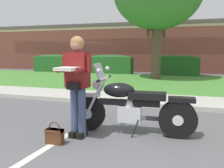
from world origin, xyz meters
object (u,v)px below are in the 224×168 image
at_px(motorcycle, 136,107).
at_px(hedge_center_left, 110,64).
at_px(brick_building, 162,48).
at_px(rider_person, 77,79).
at_px(hedge_left, 54,63).
at_px(handbag, 55,135).
at_px(hedge_center_right, 176,65).

bearing_deg(motorcycle, hedge_center_left, 109.95).
height_order(motorcycle, brick_building, brick_building).
xyz_separation_m(motorcycle, hedge_center_left, (-3.82, 10.51, 0.16)).
xyz_separation_m(rider_person, hedge_left, (-7.03, 10.95, -0.36)).
bearing_deg(hedge_left, brick_building, 42.35).
distance_m(handbag, brick_building, 17.67).
bearing_deg(hedge_center_left, motorcycle, -70.05).
distance_m(handbag, hedge_left, 13.24).
bearing_deg(hedge_center_right, brick_building, 102.47).
distance_m(motorcycle, hedge_left, 13.17).
xyz_separation_m(motorcycle, handbag, (-1.13, -0.83, -0.34)).
relative_size(hedge_left, hedge_center_left, 0.96).
xyz_separation_m(motorcycle, brick_building, (-1.08, 16.76, 1.27)).
bearing_deg(hedge_center_right, handbag, -97.20).
relative_size(motorcycle, brick_building, 0.08).
bearing_deg(handbag, rider_person, 60.57).
height_order(rider_person, handbag, rider_person).
distance_m(hedge_center_left, hedge_center_right, 4.12).
xyz_separation_m(handbag, hedge_left, (-6.81, 11.34, 0.51)).
bearing_deg(handbag, hedge_left, 120.97).
bearing_deg(hedge_center_right, hedge_center_left, -180.00).
bearing_deg(hedge_center_left, brick_building, 66.35).
height_order(motorcycle, rider_person, rider_person).
distance_m(hedge_left, hedge_center_right, 8.24).
height_order(motorcycle, hedge_center_right, motorcycle).
bearing_deg(brick_building, motorcycle, -86.32).
distance_m(hedge_center_left, brick_building, 6.91).
bearing_deg(handbag, hedge_center_right, 82.80).
bearing_deg(brick_building, rider_person, -89.44).
distance_m(handbag, hedge_center_left, 11.67).
bearing_deg(hedge_center_right, rider_person, -96.32).
relative_size(hedge_center_right, brick_building, 0.10).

